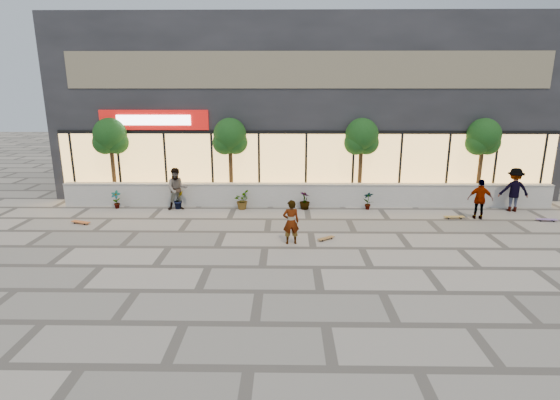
{
  "coord_description": "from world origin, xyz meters",
  "views": [
    {
      "loc": [
        -0.92,
        -12.23,
        5.29
      ],
      "look_at": [
        -1.14,
        3.06,
        1.3
      ],
      "focal_mm": 28.0,
      "sensor_mm": 36.0,
      "label": 1
    }
  ],
  "objects_px": {
    "skater_left": "(177,189)",
    "tree_midwest": "(230,138)",
    "skateboard_left": "(81,222)",
    "skateboard_right_far": "(547,219)",
    "skater_right_near": "(480,199)",
    "skater_center": "(291,222)",
    "skater_right_far": "(514,190)",
    "tree_east": "(483,139)",
    "skateboard_center": "(326,238)",
    "tree_west": "(110,138)",
    "tree_mideast": "(362,139)",
    "skateboard_right_near": "(454,217)"
  },
  "relations": [
    {
      "from": "tree_mideast",
      "to": "skateboard_left",
      "type": "relative_size",
      "value": 4.66
    },
    {
      "from": "tree_west",
      "to": "skater_center",
      "type": "xyz_separation_m",
      "value": [
        8.25,
        -5.64,
        -2.2
      ]
    },
    {
      "from": "tree_east",
      "to": "skater_right_far",
      "type": "distance_m",
      "value": 2.65
    },
    {
      "from": "tree_mideast",
      "to": "skater_right_near",
      "type": "height_order",
      "value": "tree_mideast"
    },
    {
      "from": "tree_mideast",
      "to": "skateboard_center",
      "type": "distance_m",
      "value": 6.34
    },
    {
      "from": "tree_midwest",
      "to": "tree_east",
      "type": "relative_size",
      "value": 1.0
    },
    {
      "from": "tree_west",
      "to": "skateboard_left",
      "type": "height_order",
      "value": "tree_west"
    },
    {
      "from": "skater_right_far",
      "to": "skateboard_center",
      "type": "xyz_separation_m",
      "value": [
        -8.45,
        -3.86,
        -0.88
      ]
    },
    {
      "from": "tree_midwest",
      "to": "skateboard_right_far",
      "type": "height_order",
      "value": "tree_midwest"
    },
    {
      "from": "skater_right_near",
      "to": "skateboard_right_near",
      "type": "height_order",
      "value": "skater_right_near"
    },
    {
      "from": "skater_center",
      "to": "skater_right_far",
      "type": "xyz_separation_m",
      "value": [
        9.71,
        4.24,
        0.17
      ]
    },
    {
      "from": "skater_left",
      "to": "tree_midwest",
      "type": "bearing_deg",
      "value": 16.34
    },
    {
      "from": "skateboard_center",
      "to": "skateboard_left",
      "type": "bearing_deg",
      "value": 133.75
    },
    {
      "from": "skater_left",
      "to": "skater_right_far",
      "type": "height_order",
      "value": "skater_right_far"
    },
    {
      "from": "skateboard_right_far",
      "to": "tree_east",
      "type": "bearing_deg",
      "value": 125.12
    },
    {
      "from": "skateboard_right_near",
      "to": "skateboard_left",
      "type": "bearing_deg",
      "value": -179.0
    },
    {
      "from": "tree_midwest",
      "to": "skateboard_left",
      "type": "distance_m",
      "value": 7.21
    },
    {
      "from": "tree_mideast",
      "to": "skateboard_right_far",
      "type": "height_order",
      "value": "tree_mideast"
    },
    {
      "from": "skater_center",
      "to": "skater_left",
      "type": "xyz_separation_m",
      "value": [
        -4.95,
        4.24,
        0.15
      ]
    },
    {
      "from": "skater_right_near",
      "to": "skateboard_right_far",
      "type": "xyz_separation_m",
      "value": [
        2.62,
        -0.32,
        -0.75
      ]
    },
    {
      "from": "skater_right_near",
      "to": "skateboard_right_near",
      "type": "bearing_deg",
      "value": 14.2
    },
    {
      "from": "skateboard_center",
      "to": "skateboard_left",
      "type": "relative_size",
      "value": 0.79
    },
    {
      "from": "tree_midwest",
      "to": "skateboard_right_near",
      "type": "relative_size",
      "value": 4.68
    },
    {
      "from": "skateboard_right_near",
      "to": "skateboard_right_far",
      "type": "xyz_separation_m",
      "value": [
        3.61,
        -0.31,
        -0.0
      ]
    },
    {
      "from": "skater_right_near",
      "to": "tree_east",
      "type": "bearing_deg",
      "value": -97.82
    },
    {
      "from": "skater_right_near",
      "to": "skateboard_left",
      "type": "xyz_separation_m",
      "value": [
        -16.07,
        -0.95,
        -0.74
      ]
    },
    {
      "from": "skateboard_left",
      "to": "skateboard_right_near",
      "type": "relative_size",
      "value": 1.0
    },
    {
      "from": "skater_center",
      "to": "skater_left",
      "type": "distance_m",
      "value": 6.52
    },
    {
      "from": "skateboard_right_far",
      "to": "skater_center",
      "type": "bearing_deg",
      "value": -159.21
    },
    {
      "from": "skater_right_near",
      "to": "skateboard_center",
      "type": "relative_size",
      "value": 2.49
    },
    {
      "from": "skateboard_center",
      "to": "tree_mideast",
      "type": "bearing_deg",
      "value": 33.15
    },
    {
      "from": "skater_center",
      "to": "skater_left",
      "type": "bearing_deg",
      "value": -48.0
    },
    {
      "from": "tree_west",
      "to": "skateboard_right_far",
      "type": "xyz_separation_m",
      "value": [
        18.62,
        -2.92,
        -2.91
      ]
    },
    {
      "from": "skateboard_right_far",
      "to": "skateboard_right_near",
      "type": "bearing_deg",
      "value": -178.75
    },
    {
      "from": "skater_right_far",
      "to": "skateboard_left",
      "type": "distance_m",
      "value": 18.17
    },
    {
      "from": "skateboard_center",
      "to": "skater_left",
      "type": "bearing_deg",
      "value": 112.04
    },
    {
      "from": "tree_midwest",
      "to": "skater_right_near",
      "type": "xyz_separation_m",
      "value": [
        10.5,
        -2.59,
        -2.16
      ]
    },
    {
      "from": "skater_right_near",
      "to": "skateboard_right_near",
      "type": "xyz_separation_m",
      "value": [
        -0.99,
        -0.02,
        -0.74
      ]
    },
    {
      "from": "skater_left",
      "to": "skater_right_near",
      "type": "bearing_deg",
      "value": -21.49
    },
    {
      "from": "tree_east",
      "to": "skateboard_right_near",
      "type": "height_order",
      "value": "tree_east"
    },
    {
      "from": "tree_east",
      "to": "skater_center",
      "type": "distance_m",
      "value": 10.64
    },
    {
      "from": "tree_east",
      "to": "skater_left",
      "type": "bearing_deg",
      "value": -174.17
    },
    {
      "from": "skateboard_center",
      "to": "skateboard_right_near",
      "type": "bearing_deg",
      "value": -10.35
    },
    {
      "from": "tree_west",
      "to": "skater_right_far",
      "type": "distance_m",
      "value": 18.12
    },
    {
      "from": "skateboard_center",
      "to": "skater_right_far",
      "type": "bearing_deg",
      "value": -11.51
    },
    {
      "from": "skateboard_left",
      "to": "skateboard_right_far",
      "type": "height_order",
      "value": "skateboard_left"
    },
    {
      "from": "skater_right_far",
      "to": "skateboard_center",
      "type": "height_order",
      "value": "skater_right_far"
    },
    {
      "from": "skater_center",
      "to": "skater_right_far",
      "type": "height_order",
      "value": "skater_right_far"
    },
    {
      "from": "tree_east",
      "to": "skater_left",
      "type": "distance_m",
      "value": 13.92
    },
    {
      "from": "tree_west",
      "to": "skateboard_right_near",
      "type": "xyz_separation_m",
      "value": [
        15.01,
        -2.61,
        -2.9
      ]
    }
  ]
}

